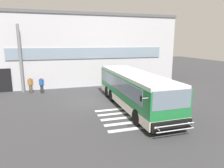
{
  "coord_description": "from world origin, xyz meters",
  "views": [
    {
      "loc": [
        -2.94,
        -16.24,
        5.04
      ],
      "look_at": [
        1.75,
        -0.17,
        1.5
      ],
      "focal_mm": 32.12,
      "sensor_mm": 36.0,
      "label": 1
    }
  ],
  "objects": [
    {
      "name": "entry_support_column",
      "position": [
        -6.07,
        5.4,
        3.36
      ],
      "size": [
        0.28,
        0.28,
        6.72
      ],
      "primitive_type": "cylinder",
      "color": "slate",
      "rests_on": "ground"
    },
    {
      "name": "bus_main_foreground",
      "position": [
        2.92,
        -2.19,
        1.33
      ],
      "size": [
        3.03,
        10.94,
        2.7
      ],
      "color": "#1E7238",
      "rests_on": "ground"
    },
    {
      "name": "passenger_by_doorway",
      "position": [
        -4.21,
        4.31,
        0.93
      ],
      "size": [
        0.5,
        0.4,
        1.68
      ],
      "color": "#2D2D33",
      "rests_on": "ground"
    },
    {
      "name": "passenger_near_column",
      "position": [
        -5.26,
        4.72,
        0.96
      ],
      "size": [
        0.55,
        0.47,
        1.68
      ],
      "color": "#4C4233",
      "rests_on": "ground"
    },
    {
      "name": "bay_paint_stripes",
      "position": [
        2.0,
        -4.2,
        0.0
      ],
      "size": [
        4.4,
        3.96,
        0.01
      ],
      "color": "silver",
      "rests_on": "ground"
    },
    {
      "name": "terminal_building",
      "position": [
        -0.7,
        11.65,
        4.08
      ],
      "size": [
        24.93,
        13.8,
        8.17
      ],
      "color": "#B7B7BC",
      "rests_on": "ground"
    },
    {
      "name": "ground_plane",
      "position": [
        0.0,
        0.0,
        -0.01
      ],
      "size": [
        80.0,
        90.0,
        0.02
      ],
      "primitive_type": "cube",
      "color": "#353538",
      "rests_on": "ground"
    }
  ]
}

